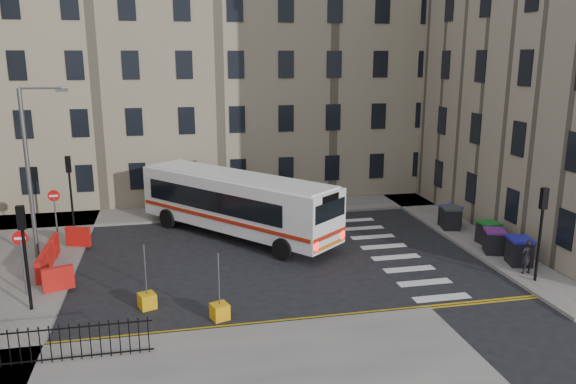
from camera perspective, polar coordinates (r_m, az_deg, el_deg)
name	(u,v)px	position (r m, az deg, el deg)	size (l,w,h in m)	color
ground	(310,255)	(27.89, 2.27, -6.39)	(120.00, 120.00, 0.00)	black
pavement_north	(182,213)	(35.28, -10.72, -2.14)	(36.00, 3.20, 0.15)	slate
pavement_east	(441,220)	(34.54, 15.24, -2.74)	(2.40, 26.00, 0.15)	slate
pavement_west	(10,268)	(29.02, -26.39, -6.91)	(6.00, 22.00, 0.15)	slate
pavement_sw	(165,383)	(18.09, -12.36, -18.40)	(20.00, 6.00, 0.15)	slate
terrace_north	(159,69)	(40.87, -12.97, 12.06)	(38.30, 10.80, 17.20)	gray
traffic_light_east	(542,220)	(25.85, 24.37, -2.60)	(0.28, 0.22, 4.10)	black
traffic_light_nw	(70,181)	(33.02, -21.29, 1.05)	(0.28, 0.22, 4.10)	black
traffic_light_sw	(24,242)	(23.06, -25.26, -4.59)	(0.28, 0.22, 4.10)	black
streetlamp	(28,172)	(28.61, -24.89, 1.87)	(0.50, 0.22, 8.14)	#595B5E
no_entry_north	(55,205)	(31.37, -22.62, -1.20)	(0.60, 0.08, 3.00)	#595B5E
no_entry_south	(22,249)	(24.81, -25.44, -5.30)	(0.60, 0.08, 3.00)	#595B5E
roadworks_barriers	(57,256)	(27.88, -22.45, -6.05)	(1.66, 6.26, 1.00)	red
iron_railings	(25,347)	(19.89, -25.17, -14.10)	(7.80, 0.04, 1.20)	black
bus	(236,202)	(30.30, -5.29, -1.00)	(9.89, 11.09, 3.31)	white
wheelie_bin_a	(519,251)	(28.15, 22.46, -5.57)	(1.24, 1.35, 1.27)	black
wheelie_bin_b	(494,241)	(29.32, 20.19, -4.70)	(1.23, 1.31, 1.18)	black
wheelie_bin_c	(488,233)	(30.59, 19.68, -3.92)	(1.00, 1.12, 1.16)	black
wheelie_bin_d	(451,218)	(32.57, 16.19, -2.52)	(1.21, 1.32, 1.24)	black
wheelie_bin_e	(450,216)	(33.04, 16.14, -2.35)	(1.19, 1.28, 1.16)	black
pedestrian	(527,257)	(27.09, 23.10, -6.07)	(0.57, 0.37, 1.56)	black
bollard_yellow	(147,301)	(22.89, -14.11, -10.67)	(0.60, 0.60, 0.60)	#E29F0C
bollard_chevron	(220,311)	(21.54, -6.95, -11.95)	(0.60, 0.60, 0.60)	#E89F0D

